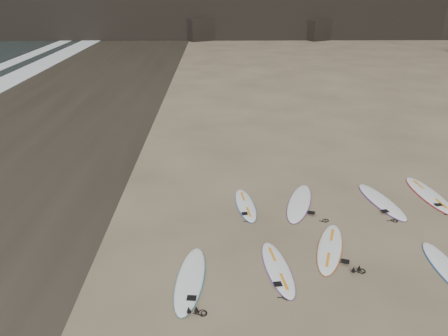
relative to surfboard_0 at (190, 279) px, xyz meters
The scene contains 10 objects.
ground 4.58m from the surfboard_0, 10.76° to the left, with size 240.00×240.00×0.00m, color #897559.
wet_sand 13.79m from the surfboard_0, 128.05° to the left, with size 12.00×200.00×0.01m, color #383026.
surfboard_0 is the anchor object (origin of this frame).
surfboard_1 2.16m from the surfboard_0, 10.11° to the left, with size 0.56×2.33×0.08m, color white.
surfboard_2 3.83m from the surfboard_0, 18.92° to the left, with size 0.60×2.49×0.09m, color white.
surfboard_3 6.29m from the surfboard_0, ahead, with size 0.55×2.28×0.08m, color white.
surfboard_5 4.00m from the surfboard_0, 67.26° to the left, with size 0.53×2.21×0.08m, color white.
surfboard_6 5.00m from the surfboard_0, 49.27° to the left, with size 0.65×2.70×0.10m, color white.
surfboard_7 7.05m from the surfboard_0, 33.07° to the left, with size 0.63×2.61×0.09m, color white.
surfboard_8 8.75m from the surfboard_0, 29.22° to the left, with size 0.67×2.78×0.10m, color white.
Camera 1 is at (-3.86, -9.30, 6.53)m, focal length 35.00 mm.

